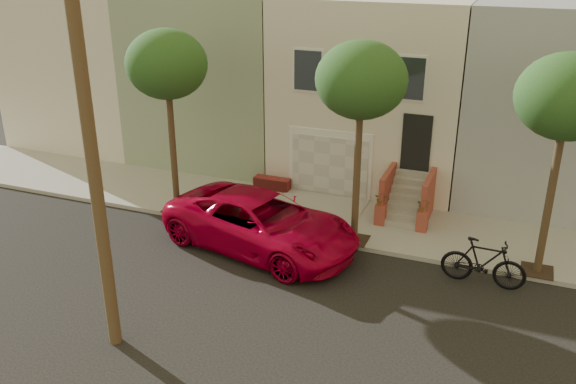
% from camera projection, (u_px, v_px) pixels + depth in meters
% --- Properties ---
extents(ground, '(90.00, 90.00, 0.00)m').
position_uv_depth(ground, '(279.00, 299.00, 16.71)').
color(ground, black).
rests_on(ground, ground).
extents(sidewalk, '(40.00, 3.70, 0.15)m').
position_uv_depth(sidewalk, '(337.00, 219.00, 21.28)').
color(sidewalk, gray).
rests_on(sidewalk, ground).
extents(house_row, '(33.10, 11.70, 7.00)m').
position_uv_depth(house_row, '(383.00, 82.00, 24.93)').
color(house_row, beige).
rests_on(house_row, sidewalk).
extents(tree_left, '(2.70, 2.57, 6.30)m').
position_uv_depth(tree_left, '(167.00, 65.00, 19.90)').
color(tree_left, '#2D2116').
rests_on(tree_left, sidewalk).
extents(tree_mid, '(2.70, 2.57, 6.30)m').
position_uv_depth(tree_mid, '(361.00, 81.00, 17.71)').
color(tree_mid, '#2D2116').
rests_on(tree_mid, sidewalk).
extents(tree_right, '(2.70, 2.57, 6.30)m').
position_uv_depth(tree_right, '(568.00, 98.00, 15.86)').
color(tree_right, '#2D2116').
rests_on(tree_right, sidewalk).
extents(pickup_truck, '(6.84, 4.30, 1.76)m').
position_uv_depth(pickup_truck, '(261.00, 223.00, 19.12)').
color(pickup_truck, '#B10026').
rests_on(pickup_truck, ground).
extents(motorcycle, '(2.36, 0.75, 1.40)m').
position_uv_depth(motorcycle, '(484.00, 262.00, 17.15)').
color(motorcycle, black).
rests_on(motorcycle, ground).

